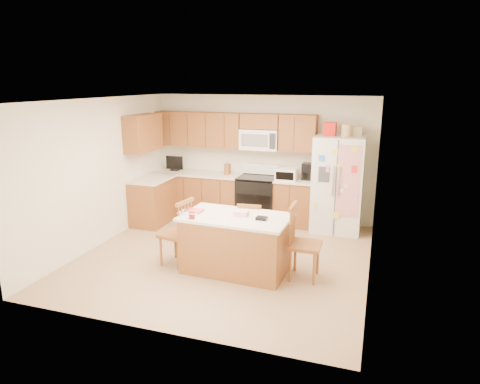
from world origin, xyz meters
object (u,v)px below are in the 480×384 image
(windsor_chair_left, at_px, (178,234))
(refrigerator, at_px, (338,183))
(stove, at_px, (258,198))
(windsor_chair_right, at_px, (303,244))
(island, at_px, (236,243))
(windsor_chair_back, at_px, (251,231))

(windsor_chair_left, bearing_deg, refrigerator, 47.67)
(stove, bearing_deg, windsor_chair_right, -60.01)
(stove, relative_size, windsor_chair_right, 1.04)
(island, xyz_separation_m, windsor_chair_back, (0.06, 0.56, -0.00))
(stove, bearing_deg, windsor_chair_left, -103.55)
(island, xyz_separation_m, windsor_chair_left, (-0.93, -0.06, 0.06))
(island, xyz_separation_m, windsor_chair_right, (0.99, 0.07, 0.08))
(refrigerator, relative_size, windsor_chair_left, 1.94)
(refrigerator, distance_m, windsor_chair_back, 2.16)
(stove, xyz_separation_m, island, (0.34, -2.37, -0.04))
(windsor_chair_right, bearing_deg, windsor_chair_back, 152.30)
(windsor_chair_left, xyz_separation_m, windsor_chair_right, (1.91, 0.13, 0.02))
(windsor_chair_left, bearing_deg, windsor_chair_back, 32.03)
(windsor_chair_left, distance_m, windsor_chair_right, 1.92)
(windsor_chair_left, distance_m, windsor_chair_back, 1.17)
(island, relative_size, windsor_chair_left, 1.59)
(refrigerator, xyz_separation_m, windsor_chair_left, (-2.16, -2.37, -0.42))
(refrigerator, height_order, windsor_chair_back, refrigerator)
(windsor_chair_back, bearing_deg, stove, 102.46)
(stove, height_order, refrigerator, refrigerator)
(refrigerator, xyz_separation_m, windsor_chair_right, (-0.24, -2.24, -0.41))
(stove, relative_size, windsor_chair_left, 1.07)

